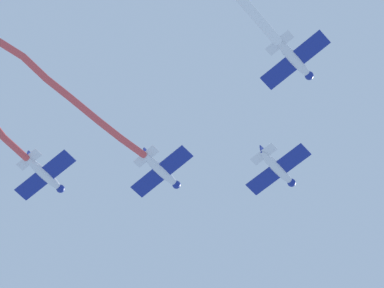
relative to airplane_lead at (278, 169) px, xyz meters
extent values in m
ellipsoid|color=silver|center=(0.06, -0.11, -0.01)|extent=(3.35, 4.91, 1.03)
sphere|color=navy|center=(-1.11, 2.00, -0.01)|extent=(1.19, 1.19, 0.88)
ellipsoid|color=#1E2847|center=(-0.25, 0.44, 0.37)|extent=(1.21, 1.44, 0.55)
cube|color=navy|center=(-0.02, 0.04, -0.15)|extent=(7.25, 5.07, 0.14)
cube|color=silver|center=(1.09, -1.96, 0.08)|extent=(2.97, 2.23, 0.11)
cube|color=navy|center=(1.04, -1.87, 0.62)|extent=(0.68, 1.07, 1.42)
ellipsoid|color=silver|center=(-4.07, -11.39, -0.01)|extent=(3.32, 4.93, 1.03)
sphere|color=navy|center=(-5.22, -9.28, -0.01)|extent=(1.19, 1.19, 0.88)
ellipsoid|color=#1E2847|center=(-4.37, -10.84, 0.37)|extent=(1.21, 1.44, 0.55)
cube|color=navy|center=(-4.15, -11.24, -0.15)|extent=(7.27, 5.02, 0.14)
cube|color=silver|center=(-3.05, -13.25, 0.08)|extent=(2.98, 2.22, 0.11)
cube|color=navy|center=(-3.10, -13.17, 0.62)|extent=(0.67, 1.07, 1.42)
cylinder|color=#DB4C4C|center=(-2.27, -14.98, -0.18)|extent=(1.93, 3.02, 1.01)
cylinder|color=#DB4C4C|center=(-1.07, -17.72, -0.29)|extent=(1.86, 3.03, 0.72)
cylinder|color=#DB4C4C|center=(0.22, -20.65, -0.19)|extent=(2.11, 3.41, 1.01)
cylinder|color=#DB4C4C|center=(1.52, -23.60, -0.07)|extent=(1.88, 3.06, 0.72)
cylinder|color=#DB4C4C|center=(2.83, -26.32, 0.09)|extent=(2.13, 2.98, 1.11)
cylinder|color=#DB4C4C|center=(4.00, -29.07, 0.14)|extent=(1.74, 3.08, 1.00)
sphere|color=#DB4C4C|center=(-2.86, -13.61, -0.07)|extent=(0.70, 0.70, 0.70)
sphere|color=#DB4C4C|center=(-1.68, -16.34, -0.28)|extent=(0.70, 0.70, 0.70)
sphere|color=#DB4C4C|center=(-0.46, -19.09, -0.30)|extent=(0.70, 0.70, 0.70)
sphere|color=#DB4C4C|center=(0.91, -22.22, -0.08)|extent=(0.70, 0.70, 0.70)
sphere|color=#DB4C4C|center=(2.14, -24.99, -0.06)|extent=(0.70, 0.70, 0.70)
sphere|color=#DB4C4C|center=(3.52, -27.65, 0.24)|extent=(0.70, 0.70, 0.70)
ellipsoid|color=silver|center=(11.71, -3.03, 0.29)|extent=(3.34, 4.92, 1.03)
sphere|color=navy|center=(10.55, -0.92, 0.29)|extent=(1.19, 1.19, 0.88)
ellipsoid|color=#1E2847|center=(11.41, -2.48, 0.67)|extent=(1.21, 1.44, 0.55)
cube|color=navy|center=(11.63, -2.88, 0.15)|extent=(7.26, 5.04, 0.14)
cube|color=silver|center=(12.74, -4.89, 0.38)|extent=(2.98, 2.23, 0.11)
cube|color=navy|center=(12.69, -4.80, 0.92)|extent=(0.67, 1.07, 1.42)
cylinder|color=white|center=(13.60, -6.42, 0.30)|extent=(2.27, 2.83, 1.18)
cylinder|color=white|center=(14.86, -8.63, 0.45)|extent=(2.10, 2.53, 1.18)
sphere|color=white|center=(12.93, -5.24, 0.23)|extent=(0.95, 0.95, 0.95)
sphere|color=white|center=(14.28, -7.60, 0.38)|extent=(0.95, 0.95, 0.95)
sphere|color=white|center=(15.45, -9.66, 0.52)|extent=(0.95, 0.95, 0.95)
ellipsoid|color=silver|center=(-8.19, -22.67, -0.31)|extent=(3.46, 4.87, 1.03)
sphere|color=navy|center=(-9.42, -20.60, -0.31)|extent=(1.20, 1.20, 0.88)
ellipsoid|color=#1E2847|center=(-8.51, -22.13, 0.07)|extent=(1.23, 1.44, 0.55)
cube|color=navy|center=(-8.28, -22.53, -0.45)|extent=(7.19, 5.22, 0.14)
cube|color=silver|center=(-7.11, -24.50, -0.22)|extent=(2.96, 2.29, 0.11)
cube|color=navy|center=(-7.16, -24.41, 0.32)|extent=(0.70, 1.06, 1.42)
cylinder|color=#DB4C4C|center=(-6.04, -26.16, -0.51)|extent=(2.41, 3.01, 1.05)
sphere|color=#DB4C4C|center=(-6.91, -24.85, -0.37)|extent=(0.68, 0.68, 0.68)
sphere|color=#DB4C4C|center=(-5.17, -27.48, -0.66)|extent=(0.68, 0.68, 0.68)
camera|label=1|loc=(35.21, -21.38, -69.03)|focal=72.56mm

